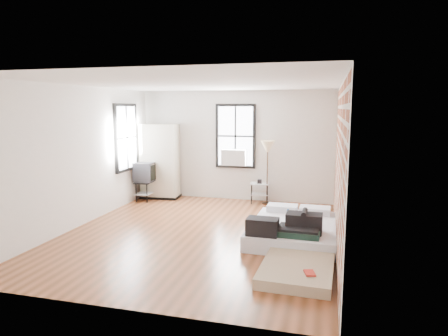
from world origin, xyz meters
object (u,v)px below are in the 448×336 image
(wardrobe, at_px, (160,161))
(floor_lamp, at_px, (268,150))
(mattress_main, at_px, (293,228))
(side_table, at_px, (260,187))
(tv_stand, at_px, (146,173))
(mattress_bare, at_px, (299,255))

(wardrobe, distance_m, floor_lamp, 2.86)
(mattress_main, xyz_separation_m, side_table, (-1.06, 2.56, 0.21))
(mattress_main, relative_size, wardrobe, 1.08)
(floor_lamp, bearing_deg, tv_stand, -173.73)
(side_table, bearing_deg, wardrobe, -178.48)
(floor_lamp, xyz_separation_m, tv_stand, (-3.09, -0.34, -0.64))
(mattress_main, height_order, floor_lamp, floor_lamp)
(mattress_bare, xyz_separation_m, side_table, (-1.25, 3.75, 0.27))
(mattress_bare, distance_m, tv_stand, 5.36)
(side_table, bearing_deg, floor_lamp, -19.42)
(wardrobe, height_order, side_table, wardrobe)
(mattress_main, relative_size, tv_stand, 2.14)
(floor_lamp, bearing_deg, wardrobe, 180.00)
(tv_stand, bearing_deg, side_table, 6.15)
(side_table, distance_m, tv_stand, 2.94)
(wardrobe, relative_size, tv_stand, 1.98)
(mattress_main, distance_m, wardrobe, 4.53)
(floor_lamp, bearing_deg, mattress_main, -70.83)
(wardrobe, xyz_separation_m, tv_stand, (-0.25, -0.34, -0.27))
(mattress_bare, xyz_separation_m, tv_stand, (-4.15, 3.34, 0.58))
(side_table, distance_m, floor_lamp, 0.97)
(floor_lamp, bearing_deg, mattress_bare, -73.99)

